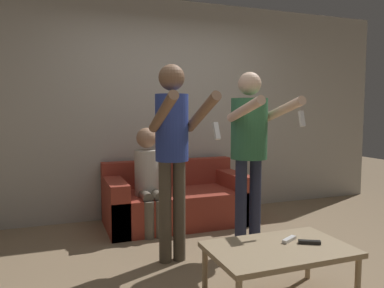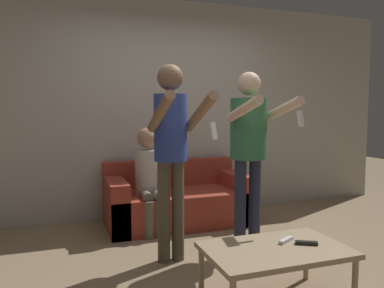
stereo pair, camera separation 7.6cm
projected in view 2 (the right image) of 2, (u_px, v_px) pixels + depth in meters
The scene contains 9 objects.
ground_plane at pixel (225, 267), 3.19m from camera, with size 14.00×14.00×0.00m, color #937A5B.
wall_back at pixel (168, 109), 4.75m from camera, with size 6.40×0.06×2.70m.
couch at pixel (177, 201), 4.42m from camera, with size 1.64×0.83×0.72m.
person_standing_left at pixel (171, 141), 3.20m from camera, with size 0.41×0.76×1.72m.
person_standing_right at pixel (249, 139), 3.45m from camera, with size 0.46×0.73×1.68m.
person_seated at pixel (149, 175), 4.10m from camera, with size 0.27×0.51×1.14m.
coffee_table at pixel (276, 253), 2.53m from camera, with size 0.96×0.60×0.40m.
remote_near at pixel (306, 243), 2.58m from camera, with size 0.15×0.10×0.02m.
remote_far at pixel (286, 240), 2.64m from camera, with size 0.15×0.10×0.02m.
Camera 2 is at (-1.28, -2.82, 1.33)m, focal length 35.00 mm.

